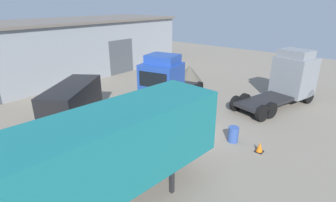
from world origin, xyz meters
name	(u,v)px	position (x,y,z in m)	size (l,w,h in m)	color
ground_plane	(192,134)	(0.00, 0.00, 0.00)	(60.00, 60.00, 0.00)	gray
warehouse_building	(37,51)	(0.00, 18.32, 2.82)	(31.64, 9.14, 5.63)	#93999E
tractor_unit_grey	(289,79)	(9.03, -2.60, 1.90)	(7.26, 4.22, 4.05)	gray
container_trailer_white	(96,159)	(-7.42, -1.22, 2.53)	(10.06, 3.32, 3.94)	#197075
tractor_unit_blue	(165,83)	(2.29, 4.00, 1.85)	(6.83, 3.79, 3.96)	#2347A3
delivery_van_black	(72,103)	(-3.61, 6.68, 1.37)	(5.52, 4.69, 2.51)	black
gravel_pile	(189,73)	(9.09, 6.63, 0.78)	(2.43, 2.43, 1.55)	#565147
oil_drum	(233,134)	(0.74, -2.26, 0.44)	(0.58, 0.58, 0.88)	#33519E
traffic_cone	(260,148)	(0.61, -3.83, 0.25)	(0.40, 0.40, 0.55)	black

